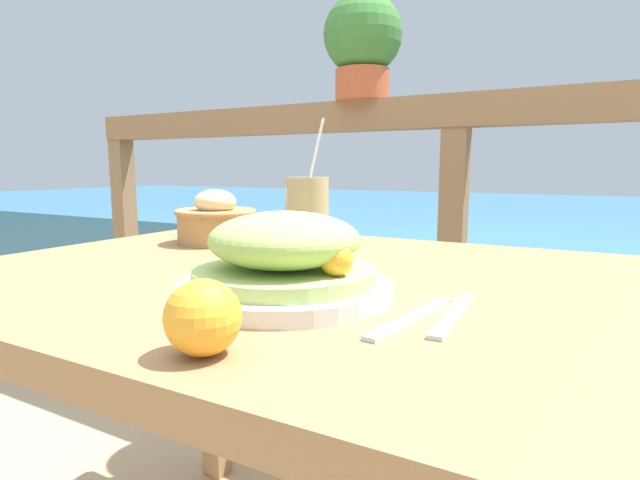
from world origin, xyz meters
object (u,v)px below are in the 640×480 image
Objects in this scene: salad_plate at (285,261)px; bread_basket at (216,221)px; potted_plant at (363,43)px; drink_glass at (307,217)px.

bread_basket is at bearing 140.48° from salad_plate.
potted_plant reaches higher than salad_plate.
salad_plate is at bearing -65.63° from drink_glass.
potted_plant is (-0.30, 0.90, 0.49)m from salad_plate.
potted_plant reaches higher than drink_glass.
drink_glass is 0.82m from potted_plant.
potted_plant is (-0.18, 0.65, 0.46)m from drink_glass.
bread_basket is at bearing -97.78° from potted_plant.
drink_glass reaches higher than bread_basket.
potted_plant is at bearing 108.26° from salad_plate.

